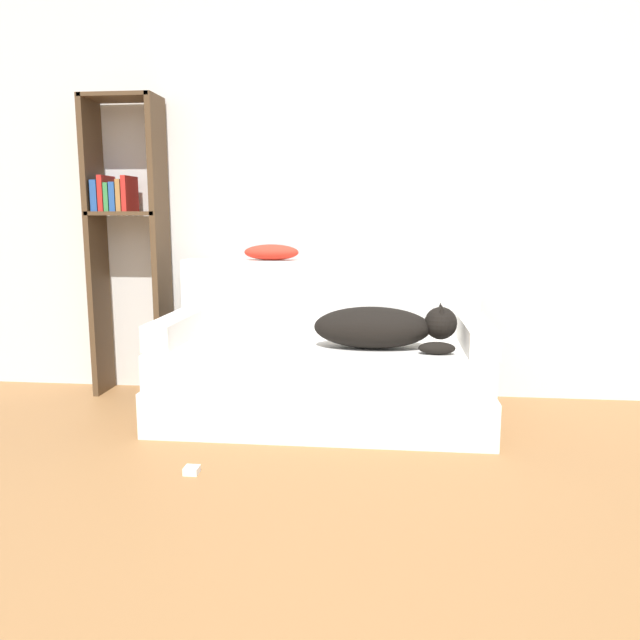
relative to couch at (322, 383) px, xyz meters
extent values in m
cube|color=silver|center=(0.08, 0.61, 1.13)|extent=(7.10, 0.06, 2.70)
cube|color=silver|center=(0.00, 0.00, -0.09)|extent=(1.82, 0.85, 0.24)
cube|color=silver|center=(0.00, -0.01, 0.12)|extent=(1.78, 0.81, 0.20)
cube|color=silver|center=(0.00, 0.35, 0.44)|extent=(1.78, 0.15, 0.44)
cube|color=silver|center=(-0.83, -0.01, 0.29)|extent=(0.15, 0.66, 0.14)
cube|color=silver|center=(0.83, -0.01, 0.29)|extent=(0.15, 0.66, 0.14)
ellipsoid|color=black|center=(0.28, -0.08, 0.33)|extent=(0.62, 0.28, 0.22)
sphere|color=black|center=(0.64, -0.08, 0.36)|extent=(0.17, 0.17, 0.17)
cone|color=black|center=(0.64, -0.13, 0.43)|extent=(0.06, 0.06, 0.08)
cone|color=black|center=(0.64, -0.03, 0.43)|extent=(0.06, 0.06, 0.08)
ellipsoid|color=black|center=(0.61, -0.21, 0.26)|extent=(0.19, 0.07, 0.07)
cube|color=silver|center=(-0.29, -0.12, 0.23)|extent=(0.35, 0.30, 0.02)
ellipsoid|color=red|center=(-0.34, 0.36, 0.71)|extent=(0.33, 0.16, 0.10)
cube|color=#4C3823|center=(-1.48, 0.43, 0.71)|extent=(0.04, 0.26, 1.86)
cube|color=#4C3823|center=(-1.06, 0.43, 0.71)|extent=(0.04, 0.26, 1.86)
cube|color=#4C3823|center=(-1.27, 0.43, 1.63)|extent=(0.44, 0.26, 0.02)
cube|color=#4C3823|center=(-1.27, 0.43, 0.94)|extent=(0.44, 0.26, 0.02)
cube|color=#234C93|center=(-1.43, 0.42, 1.04)|extent=(0.04, 0.20, 0.19)
cube|color=red|center=(-1.39, 0.42, 1.06)|extent=(0.03, 0.20, 0.22)
cube|color=#337F42|center=(-1.35, 0.42, 1.04)|extent=(0.03, 0.20, 0.17)
cube|color=#234C93|center=(-1.31, 0.42, 1.04)|extent=(0.04, 0.20, 0.18)
cube|color=olive|center=(-1.28, 0.42, 1.05)|extent=(0.03, 0.20, 0.19)
cube|color=red|center=(-1.24, 0.42, 1.06)|extent=(0.03, 0.20, 0.22)
cube|color=white|center=(-0.50, -0.80, -0.20)|extent=(0.06, 0.06, 0.03)
camera|label=1|loc=(0.36, -3.36, 0.92)|focal=35.00mm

